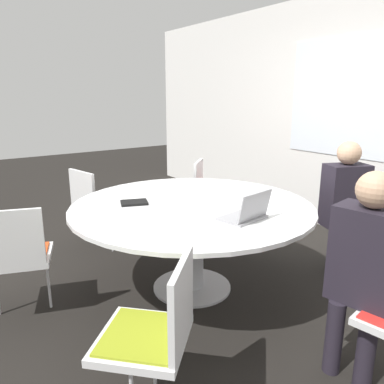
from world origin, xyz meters
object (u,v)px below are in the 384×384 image
object	(u,v)px
chair_2	(209,191)
person_0	(365,262)
spiral_notebook	(134,203)
chair_3	(94,202)
person_1	(345,199)
chair_5	(156,327)
laptop	(247,213)
chair_1	(361,215)
chair_4	(16,252)

from	to	relation	value
chair_2	person_0	xyz separation A→B (m)	(2.30, -0.71, 0.19)
chair_2	spiral_notebook	distance (m)	1.46
chair_3	person_1	bearing A→B (deg)	29.22
chair_2	chair_3	size ratio (longest dim) A/B	1.00
chair_5	person_1	size ratio (longest dim) A/B	0.71
chair_5	spiral_notebook	xyz separation A→B (m)	(-1.24, 0.52, 0.24)
spiral_notebook	laptop	bearing A→B (deg)	29.21
chair_1	chair_2	distance (m)	1.62
chair_2	chair_1	bearing A→B (deg)	68.53
chair_3	chair_4	world-z (taller)	same
person_0	chair_2	bearing A→B (deg)	-26.25
chair_3	laptop	bearing A→B (deg)	1.21
chair_2	spiral_notebook	world-z (taller)	chair_2
chair_4	person_0	size ratio (longest dim) A/B	0.71
person_1	chair_5	bearing A→B (deg)	33.86
chair_4	chair_5	world-z (taller)	same
chair_2	chair_3	world-z (taller)	same
spiral_notebook	chair_3	bearing A→B (deg)	178.01
chair_3	spiral_notebook	world-z (taller)	chair_3
chair_2	person_0	bearing A→B (deg)	29.81
person_0	spiral_notebook	xyz separation A→B (m)	(-1.63, -0.57, 0.04)
chair_1	chair_4	xyz separation A→B (m)	(-0.95, -2.76, 0.00)
chair_1	spiral_notebook	bearing A→B (deg)	-1.16
chair_3	chair_4	distance (m)	1.27
chair_5	person_1	xyz separation A→B (m)	(-0.41, 2.15, 0.19)
chair_2	chair_4	bearing A→B (deg)	-28.45
chair_4	laptop	xyz separation A→B (m)	(0.92, 1.34, 0.28)
chair_2	spiral_notebook	size ratio (longest dim) A/B	3.42
person_0	spiral_notebook	distance (m)	1.73
chair_4	chair_3	bearing A→B (deg)	63.88
chair_1	person_1	distance (m)	0.32
chair_3	chair_5	xyz separation A→B (m)	(2.22, -0.56, 0.00)
chair_5	chair_1	bearing A→B (deg)	-34.83
chair_1	chair_4	bearing A→B (deg)	4.11
chair_4	chair_5	distance (m)	1.39
chair_1	spiral_notebook	distance (m)	2.07
chair_1	person_0	xyz separation A→B (m)	(0.79, -1.31, 0.19)
chair_4	chair_5	bearing A→B (deg)	-55.08
chair_2	person_0	world-z (taller)	person_0
laptop	person_1	bearing A→B (deg)	170.56
chair_1	person_1	world-z (taller)	person_1
laptop	person_0	bearing A→B (deg)	88.95
chair_4	chair_5	xyz separation A→B (m)	(1.34, 0.36, 0.00)
person_0	laptop	size ratio (longest dim) A/B	3.43
person_0	chair_1	bearing A→B (deg)	-68.02
chair_4	laptop	size ratio (longest dim) A/B	2.43
chair_2	laptop	xyz separation A→B (m)	(1.48, -0.83, 0.28)
chair_3	laptop	size ratio (longest dim) A/B	2.43
chair_4	person_1	world-z (taller)	person_1
chair_5	person_0	distance (m)	1.18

